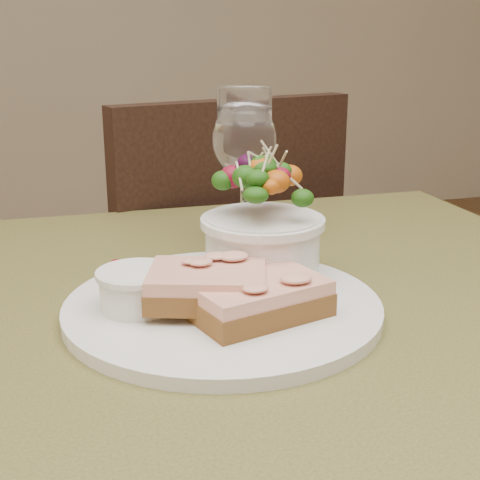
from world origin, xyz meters
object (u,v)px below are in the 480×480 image
object	(u,v)px
sandwich_back	(207,286)
salad_bowl	(263,219)
chair_far	(193,395)
ramekin	(138,287)
wine_glass	(244,145)
sandwich_front	(255,296)
cafe_table	(262,405)
dinner_plate	(223,307)

from	to	relation	value
sandwich_back	salad_bowl	size ratio (longest dim) A/B	0.97
chair_far	ramekin	bearing A→B (deg)	59.30
sandwich_back	wine_glass	bearing A→B (deg)	83.46
sandwich_front	salad_bowl	distance (m)	0.11
sandwich_front	sandwich_back	size ratio (longest dim) A/B	1.10
ramekin	wine_glass	xyz separation A→B (m)	(0.16, 0.19, 0.09)
cafe_table	sandwich_back	distance (m)	0.15
salad_bowl	wine_glass	size ratio (longest dim) A/B	0.73
dinner_plate	sandwich_back	bearing A→B (deg)	-139.55
ramekin	salad_bowl	world-z (taller)	salad_bowl
cafe_table	sandwich_front	xyz separation A→B (m)	(-0.02, -0.03, 0.13)
sandwich_front	ramekin	xyz separation A→B (m)	(-0.10, 0.04, 0.00)
cafe_table	dinner_plate	size ratio (longest dim) A/B	2.73
ramekin	wine_glass	size ratio (longest dim) A/B	0.39
ramekin	chair_far	bearing A→B (deg)	74.42
sandwich_back	salad_bowl	world-z (taller)	salad_bowl
cafe_table	wine_glass	distance (m)	0.30
sandwich_back	cafe_table	bearing A→B (deg)	29.33
sandwich_back	wine_glass	world-z (taller)	wine_glass
sandwich_front	chair_far	bearing A→B (deg)	67.26
chair_far	sandwich_back	size ratio (longest dim) A/B	7.34
sandwich_back	wine_glass	distance (m)	0.25
ramekin	wine_glass	distance (m)	0.26
chair_far	ramekin	distance (m)	0.81
sandwich_front	salad_bowl	xyz separation A→B (m)	(0.04, 0.09, 0.04)
chair_far	dinner_plate	bearing A→B (deg)	66.14
chair_far	wine_glass	xyz separation A→B (m)	(-0.02, -0.43, 0.58)
sandwich_back	wine_glass	xyz separation A→B (m)	(0.10, 0.21, 0.09)
salad_bowl	wine_glass	bearing A→B (deg)	81.33
dinner_plate	sandwich_back	distance (m)	0.04
cafe_table	dinner_plate	world-z (taller)	dinner_plate
sandwich_back	wine_glass	size ratio (longest dim) A/B	0.70
chair_far	salad_bowl	distance (m)	0.78
sandwich_back	ramekin	distance (m)	0.06
salad_bowl	chair_far	bearing A→B (deg)	86.02
chair_far	ramekin	world-z (taller)	chair_far
sandwich_front	salad_bowl	world-z (taller)	salad_bowl
sandwich_back	salad_bowl	bearing A→B (deg)	62.41
sandwich_front	sandwich_back	world-z (taller)	sandwich_back
cafe_table	sandwich_back	world-z (taller)	sandwich_back
ramekin	cafe_table	bearing A→B (deg)	-4.81
chair_far	sandwich_front	xyz separation A→B (m)	(-0.08, -0.66, 0.48)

